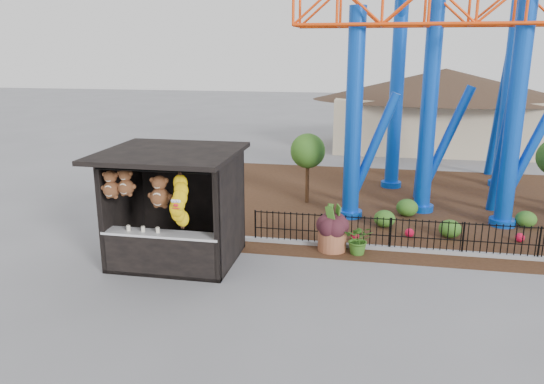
% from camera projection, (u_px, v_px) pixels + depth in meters
% --- Properties ---
extents(ground, '(120.00, 120.00, 0.00)m').
position_uv_depth(ground, '(276.00, 286.00, 13.08)').
color(ground, slate).
rests_on(ground, ground).
extents(mulch_bed, '(18.00, 12.00, 0.02)m').
position_uv_depth(mulch_bed, '(419.00, 204.00, 19.92)').
color(mulch_bed, '#331E11').
rests_on(mulch_bed, ground).
extents(curb, '(18.00, 0.18, 0.12)m').
position_uv_depth(curb, '(432.00, 251.00, 15.17)').
color(curb, gray).
rests_on(curb, ground).
extents(prize_booth, '(3.50, 3.40, 3.12)m').
position_uv_depth(prize_booth, '(172.00, 210.00, 14.09)').
color(prize_booth, black).
rests_on(prize_booth, ground).
extents(picket_fence, '(12.20, 0.06, 1.00)m').
position_uv_depth(picket_fence, '(467.00, 239.00, 14.89)').
color(picket_fence, black).
rests_on(picket_fence, ground).
extents(roller_coaster, '(11.00, 6.37, 10.82)m').
position_uv_depth(roller_coaster, '(466.00, 26.00, 18.25)').
color(roller_coaster, blue).
rests_on(roller_coaster, ground).
extents(terracotta_planter, '(1.03, 1.03, 0.65)m').
position_uv_depth(terracotta_planter, '(332.00, 240.00, 15.34)').
color(terracotta_planter, '#9C5738').
rests_on(terracotta_planter, ground).
extents(planter_foliage, '(0.70, 0.70, 0.64)m').
position_uv_depth(planter_foliage, '(333.00, 219.00, 15.17)').
color(planter_foliage, '#32141A').
rests_on(planter_foliage, terracotta_planter).
extents(potted_plant, '(0.85, 0.75, 0.90)m').
position_uv_depth(potted_plant, '(359.00, 239.00, 15.02)').
color(potted_plant, '#295619').
rests_on(potted_plant, ground).
extents(landscaping, '(7.17, 3.38, 0.60)m').
position_uv_depth(landscaping, '(449.00, 220.00, 17.29)').
color(landscaping, '#2E5A1A').
rests_on(landscaping, mulch_bed).
extents(pavilion, '(15.00, 15.00, 4.80)m').
position_uv_depth(pavilion, '(444.00, 96.00, 30.13)').
color(pavilion, '#BFAD8C').
rests_on(pavilion, ground).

